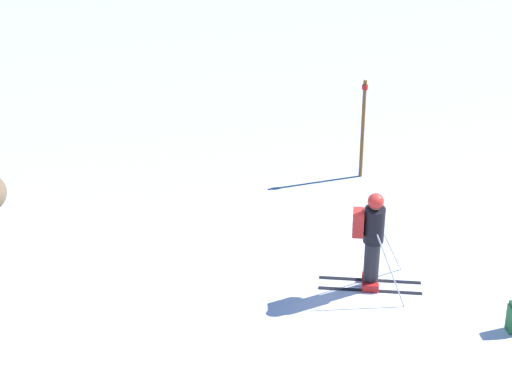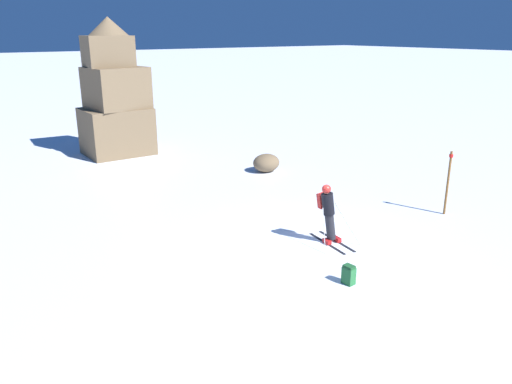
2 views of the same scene
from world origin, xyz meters
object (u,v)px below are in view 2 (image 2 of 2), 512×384
object	(u,v)px
exposed_boulder_0	(266,163)
trail_marker	(448,180)
spare_backpack	(349,275)
rock_pillar	(115,99)
skier	(328,210)

from	to	relation	value
exposed_boulder_0	trail_marker	size ratio (longest dim) A/B	0.56
spare_backpack	exposed_boulder_0	xyz separation A→B (m)	(4.47, 9.54, 0.16)
exposed_boulder_0	rock_pillar	bearing A→B (deg)	120.42
skier	rock_pillar	xyz separation A→B (m)	(-0.93, 14.46, 1.74)
rock_pillar	trail_marker	size ratio (longest dim) A/B	3.01
rock_pillar	trail_marker	world-z (taller)	rock_pillar
rock_pillar	trail_marker	bearing A→B (deg)	-68.33
trail_marker	skier	bearing A→B (deg)	174.41
spare_backpack	exposed_boulder_0	distance (m)	10.54
skier	trail_marker	distance (m)	5.04
skier	trail_marker	size ratio (longest dim) A/B	0.85
skier	exposed_boulder_0	xyz separation A→B (m)	(3.21, 7.40, -0.64)
exposed_boulder_0	trail_marker	distance (m)	8.14
spare_backpack	skier	bearing A→B (deg)	144.88
skier	rock_pillar	world-z (taller)	rock_pillar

